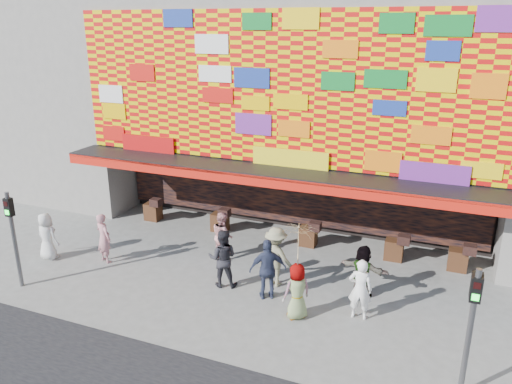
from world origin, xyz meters
TOP-DOWN VIEW (x-y plane):
  - ground at (0.00, 0.00)m, footprint 90.00×90.00m
  - shop_building at (0.00, 8.18)m, footprint 15.20×9.40m
  - neighbor_left at (-13.00, 8.00)m, footprint 11.00×8.00m
  - signal_left at (-6.20, -1.50)m, footprint 0.22×0.20m
  - signal_right at (6.20, -1.50)m, footprint 0.22×0.20m
  - ped_a at (-6.79, 0.27)m, footprint 0.83×0.57m
  - ped_b at (-4.89, 0.81)m, footprint 0.72×0.59m
  - ped_c at (-0.56, 0.84)m, footprint 1.04×0.90m
  - ped_d at (0.90, 1.49)m, footprint 1.31×0.92m
  - ped_e at (0.95, 0.67)m, footprint 1.15×0.91m
  - ped_f at (3.44, 1.82)m, footprint 1.52×0.73m
  - ped_g at (2.04, 0.01)m, footprint 0.90×0.90m
  - ped_h at (3.60, 0.63)m, footprint 0.66×0.46m
  - ped_i at (-1.38, 2.54)m, footprint 1.01×1.00m
  - parasol at (2.04, 0.01)m, footprint 1.41×1.43m

SIDE VIEW (x-z plane):
  - ground at x=0.00m, z-range 0.00..0.00m
  - ped_f at x=3.44m, z-range 0.00..1.58m
  - ped_g at x=2.04m, z-range 0.00..1.58m
  - ped_a at x=-6.79m, z-range 0.00..1.63m
  - ped_i at x=-1.38m, z-range 0.00..1.64m
  - ped_b at x=-4.89m, z-range 0.00..1.70m
  - ped_h at x=3.60m, z-range 0.00..1.73m
  - ped_c at x=-0.56m, z-range 0.00..1.81m
  - ped_e at x=0.95m, z-range 0.00..1.82m
  - ped_d at x=0.90m, z-range 0.00..1.85m
  - signal_left at x=-6.20m, z-range 0.36..3.36m
  - signal_right at x=6.20m, z-range 0.36..3.36m
  - parasol at x=2.04m, z-range 1.22..3.17m
  - shop_building at x=0.00m, z-range 0.23..10.23m
  - neighbor_left at x=-13.00m, z-range 0.00..12.00m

